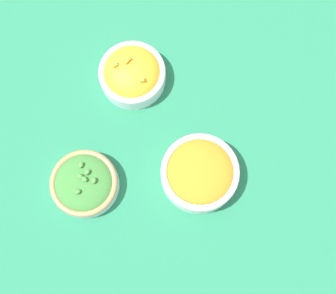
# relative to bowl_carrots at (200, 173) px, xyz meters

# --- Properties ---
(ground_plane) EXTENTS (3.00, 3.00, 0.00)m
(ground_plane) POSITION_rel_bowl_carrots_xyz_m (0.08, -0.02, -0.03)
(ground_plane) COLOR #23704C
(bowl_carrots) EXTENTS (0.15, 0.15, 0.06)m
(bowl_carrots) POSITION_rel_bowl_carrots_xyz_m (0.00, 0.00, 0.00)
(bowl_carrots) COLOR white
(bowl_carrots) RESTS_ON ground_plane
(bowl_squash) EXTENTS (0.14, 0.14, 0.07)m
(bowl_squash) POSITION_rel_bowl_carrots_xyz_m (0.21, -0.13, -0.00)
(bowl_squash) COLOR silver
(bowl_squash) RESTS_ON ground_plane
(bowl_broccoli) EXTENTS (0.13, 0.13, 0.06)m
(bowl_broccoli) POSITION_rel_bowl_carrots_xyz_m (0.20, 0.11, -0.01)
(bowl_broccoli) COLOR silver
(bowl_broccoli) RESTS_ON ground_plane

